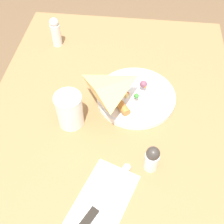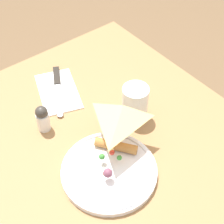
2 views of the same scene
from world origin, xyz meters
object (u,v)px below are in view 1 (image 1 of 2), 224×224
at_px(plate_pizza, 135,95).
at_px(milk_glass, 70,111).
at_px(salt_shaker, 56,32).
at_px(pepper_shaker, 152,159).
at_px(napkin_folded, 103,200).
at_px(butter_knife, 100,204).
at_px(dining_table, 112,135).

relative_size(plate_pizza, milk_glass, 2.27).
bearing_deg(salt_shaker, pepper_shaker, -142.70).
xyz_separation_m(napkin_folded, pepper_shaker, (0.10, -0.11, 0.04)).
relative_size(butter_knife, salt_shaker, 1.89).
bearing_deg(milk_glass, salt_shaker, 19.61).
bearing_deg(butter_knife, pepper_shaker, -16.58).
bearing_deg(pepper_shaker, salt_shaker, 37.30).
relative_size(salt_shaker, pepper_shaker, 1.31).
height_order(milk_glass, pepper_shaker, milk_glass).
distance_m(butter_knife, pepper_shaker, 0.16).
height_order(dining_table, plate_pizza, plate_pizza).
bearing_deg(dining_table, plate_pizza, -51.62).
xyz_separation_m(dining_table, pepper_shaker, (-0.17, -0.12, 0.18)).
relative_size(dining_table, milk_glass, 9.11).
bearing_deg(milk_glass, napkin_folded, -151.53).
relative_size(butter_knife, pepper_shaker, 2.46).
distance_m(dining_table, milk_glass, 0.22).
height_order(dining_table, salt_shaker, salt_shaker).
bearing_deg(pepper_shaker, napkin_folded, 133.40).
bearing_deg(salt_shaker, milk_glass, -160.39).
bearing_deg(plate_pizza, milk_glass, 121.67).
height_order(dining_table, napkin_folded, napkin_folded).
xyz_separation_m(plate_pizza, pepper_shaker, (-0.22, -0.05, 0.03)).
bearing_deg(dining_table, butter_knife, -179.32).
bearing_deg(pepper_shaker, butter_knife, 134.72).
bearing_deg(salt_shaker, dining_table, -140.70).
xyz_separation_m(dining_table, plate_pizza, (0.05, -0.06, 0.15)).
bearing_deg(plate_pizza, butter_knife, 169.75).
height_order(napkin_folded, butter_knife, butter_knife).
height_order(napkin_folded, salt_shaker, salt_shaker).
relative_size(dining_table, napkin_folded, 4.47).
relative_size(plate_pizza, salt_shaker, 2.21).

